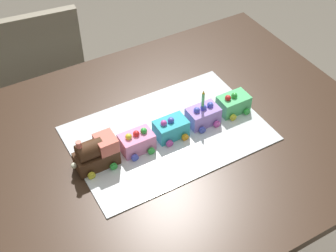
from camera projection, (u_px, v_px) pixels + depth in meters
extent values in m
cube|color=#382316|center=(157.00, 145.00, 1.43)|extent=(1.40, 1.00, 0.03)
cube|color=#382316|center=(232.00, 93.00, 2.19)|extent=(0.07, 0.07, 0.71)
cube|color=gray|center=(36.00, 78.00, 2.14)|extent=(0.44, 0.44, 0.04)
cube|color=gray|center=(34.00, 60.00, 1.87)|extent=(0.40, 0.08, 0.40)
cube|color=gray|center=(70.00, 87.00, 2.46)|extent=(0.04, 0.04, 0.42)
cube|color=gray|center=(5.00, 103.00, 2.36)|extent=(0.04, 0.04, 0.42)
cube|color=gray|center=(87.00, 127.00, 2.23)|extent=(0.04, 0.04, 0.42)
cube|color=gray|center=(17.00, 147.00, 2.14)|extent=(0.04, 0.04, 0.42)
cube|color=silver|center=(168.00, 133.00, 1.44)|extent=(0.60, 0.40, 0.00)
cube|color=#472816|center=(97.00, 159.00, 1.33)|extent=(0.12, 0.06, 0.05)
cylinder|color=#472816|center=(90.00, 151.00, 1.29)|extent=(0.07, 0.05, 0.05)
cube|color=#F27260|center=(107.00, 144.00, 1.31)|extent=(0.06, 0.06, 0.04)
cylinder|color=#F27260|center=(80.00, 147.00, 1.26)|extent=(0.02, 0.02, 0.03)
sphere|color=#F4EFCC|center=(75.00, 167.00, 1.30)|extent=(0.02, 0.02, 0.02)
cylinder|color=yellow|center=(92.00, 176.00, 1.30)|extent=(0.02, 0.01, 0.02)
cylinder|color=green|center=(114.00, 166.00, 1.33)|extent=(0.02, 0.01, 0.02)
cylinder|color=yellow|center=(82.00, 159.00, 1.35)|extent=(0.02, 0.01, 0.02)
cylinder|color=yellow|center=(104.00, 151.00, 1.37)|extent=(0.02, 0.01, 0.02)
cube|color=pink|center=(137.00, 143.00, 1.37)|extent=(0.10, 0.06, 0.06)
cylinder|color=#4C59D8|center=(135.00, 158.00, 1.35)|extent=(0.02, 0.01, 0.02)
cylinder|color=green|center=(151.00, 151.00, 1.37)|extent=(0.02, 0.01, 0.02)
cylinder|color=yellow|center=(124.00, 143.00, 1.40)|extent=(0.02, 0.01, 0.02)
cylinder|color=red|center=(140.00, 136.00, 1.42)|extent=(0.02, 0.01, 0.02)
sphere|color=green|center=(144.00, 132.00, 1.36)|extent=(0.02, 0.02, 0.02)
sphere|color=yellow|center=(129.00, 138.00, 1.34)|extent=(0.02, 0.02, 0.02)
sphere|color=red|center=(137.00, 135.00, 1.35)|extent=(0.02, 0.02, 0.02)
cube|color=#38B7C6|center=(172.00, 129.00, 1.41)|extent=(0.10, 0.06, 0.06)
cylinder|color=#D84CB2|center=(170.00, 144.00, 1.39)|extent=(0.02, 0.01, 0.02)
cylinder|color=orange|center=(185.00, 137.00, 1.41)|extent=(0.02, 0.01, 0.02)
cylinder|color=yellow|center=(158.00, 129.00, 1.44)|extent=(0.02, 0.01, 0.02)
cylinder|color=green|center=(173.00, 123.00, 1.46)|extent=(0.02, 0.01, 0.02)
sphere|color=#4C59D8|center=(172.00, 121.00, 1.39)|extent=(0.02, 0.02, 0.02)
sphere|color=#D84CB2|center=(164.00, 124.00, 1.38)|extent=(0.02, 0.02, 0.02)
cube|color=#AD84E0|center=(204.00, 116.00, 1.46)|extent=(0.10, 0.06, 0.06)
cylinder|color=#4C59D8|center=(202.00, 130.00, 1.44)|extent=(0.02, 0.01, 0.02)
cylinder|color=#D84CB2|center=(217.00, 124.00, 1.45)|extent=(0.02, 0.01, 0.02)
cylinder|color=red|center=(190.00, 117.00, 1.48)|extent=(0.02, 0.01, 0.02)
cylinder|color=yellow|center=(205.00, 111.00, 1.50)|extent=(0.02, 0.01, 0.02)
sphere|color=#4C59D8|center=(211.00, 106.00, 1.44)|extent=(0.02, 0.02, 0.02)
sphere|color=#4C59D8|center=(204.00, 108.00, 1.43)|extent=(0.02, 0.02, 0.02)
sphere|color=#4C59D8|center=(198.00, 111.00, 1.42)|extent=(0.02, 0.02, 0.02)
cube|color=#59CC7A|center=(234.00, 104.00, 1.50)|extent=(0.10, 0.06, 0.06)
cylinder|color=yellow|center=(233.00, 117.00, 1.48)|extent=(0.02, 0.01, 0.02)
cylinder|color=green|center=(247.00, 112.00, 1.50)|extent=(0.02, 0.01, 0.02)
cylinder|color=yellow|center=(220.00, 105.00, 1.52)|extent=(0.02, 0.01, 0.02)
cylinder|color=yellow|center=(234.00, 99.00, 1.54)|extent=(0.02, 0.01, 0.02)
sphere|color=red|center=(229.00, 99.00, 1.47)|extent=(0.02, 0.02, 0.02)
sphere|color=green|center=(235.00, 96.00, 1.47)|extent=(0.02, 0.02, 0.02)
cylinder|color=#66D872|center=(204.00, 100.00, 1.41)|extent=(0.01, 0.01, 0.05)
cone|color=yellow|center=(204.00, 93.00, 1.39)|extent=(0.01, 0.01, 0.01)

